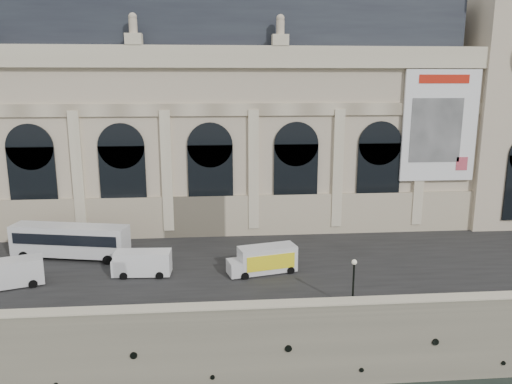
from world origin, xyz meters
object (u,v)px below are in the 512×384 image
at_px(van_b, 6,274).
at_px(van_c, 140,263).
at_px(bus_left, 70,240).
at_px(box_truck, 264,260).
at_px(lamp_right, 353,284).

bearing_deg(van_b, van_c, 9.27).
bearing_deg(bus_left, box_truck, -16.22).
xyz_separation_m(bus_left, van_b, (-3.68, -7.22, -0.71)).
bearing_deg(van_b, lamp_right, -12.72).
relative_size(van_b, lamp_right, 1.45).
height_order(box_truck, lamp_right, lamp_right).
bearing_deg(van_c, lamp_right, -25.17).
distance_m(van_b, box_truck, 23.39).
bearing_deg(lamp_right, van_b, 167.28).
bearing_deg(van_b, bus_left, 62.98).
relative_size(van_b, box_truck, 0.88).
bearing_deg(lamp_right, bus_left, 151.93).
bearing_deg(lamp_right, van_c, 154.83).
height_order(bus_left, van_c, bus_left).
distance_m(van_c, lamp_right, 20.26).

